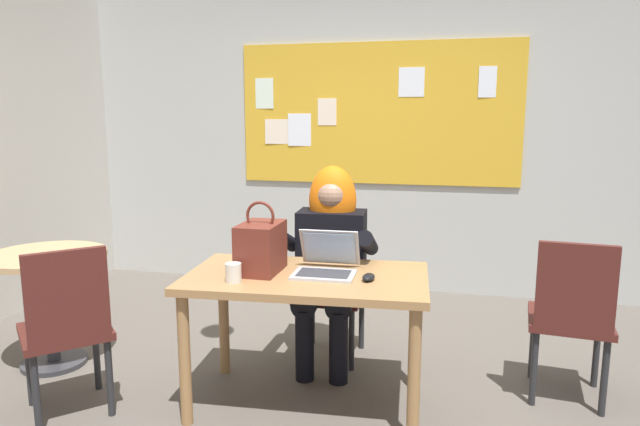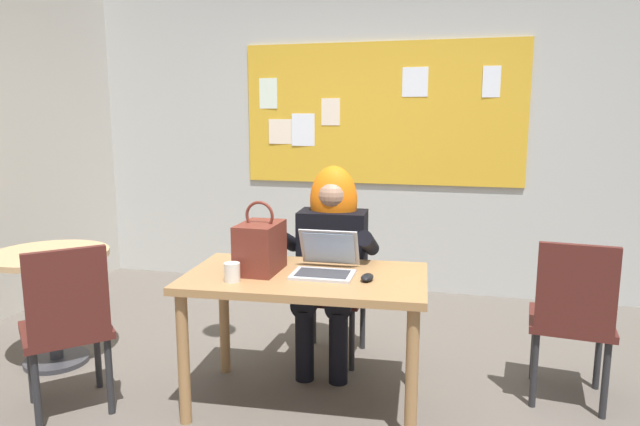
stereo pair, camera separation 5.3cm
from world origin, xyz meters
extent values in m
plane|color=#5B544C|center=(0.00, 0.00, 0.00)|extent=(24.00, 24.00, 0.00)
cube|color=#B2B2AD|center=(0.00, 2.17, 1.44)|extent=(5.39, 0.10, 2.88)
cube|color=gold|center=(0.00, 2.11, 1.55)|extent=(2.40, 0.02, 1.20)
cube|color=white|center=(-0.68, 2.10, 1.41)|extent=(0.23, 0.01, 0.28)
cube|color=#F4E0C6|center=(-0.44, 2.10, 1.57)|extent=(0.17, 0.00, 0.23)
cube|color=white|center=(0.28, 2.10, 1.81)|extent=(0.21, 0.01, 0.24)
cube|color=white|center=(0.90, 2.10, 1.81)|extent=(0.14, 0.01, 0.25)
cube|color=#F4E0C6|center=(-0.89, 2.10, 1.39)|extent=(0.23, 0.01, 0.22)
cube|color=white|center=(-1.01, 2.10, 1.73)|extent=(0.17, 0.01, 0.27)
cube|color=#A37547|center=(-0.06, -0.04, 0.70)|extent=(1.29, 0.79, 0.04)
cylinder|color=#A37547|center=(-0.60, -0.37, 0.34)|extent=(0.06, 0.06, 0.68)
cylinder|color=#A37547|center=(0.52, -0.29, 0.34)|extent=(0.06, 0.06, 0.68)
cylinder|color=#A37547|center=(-0.65, 0.22, 0.34)|extent=(0.06, 0.06, 0.68)
cylinder|color=#A37547|center=(0.48, 0.30, 0.34)|extent=(0.06, 0.06, 0.68)
cube|color=#4C1E19|center=(-0.07, 0.60, 0.41)|extent=(0.43, 0.43, 0.04)
cube|color=#4C1E19|center=(-0.07, 0.79, 0.66)|extent=(0.38, 0.05, 0.45)
cylinder|color=#262628|center=(0.09, 0.42, 0.20)|extent=(0.04, 0.04, 0.39)
cylinder|color=#262628|center=(-0.25, 0.43, 0.20)|extent=(0.04, 0.04, 0.39)
cylinder|color=#262628|center=(0.10, 0.76, 0.20)|extent=(0.04, 0.04, 0.39)
cylinder|color=#262628|center=(-0.24, 0.77, 0.20)|extent=(0.04, 0.04, 0.39)
cylinder|color=black|center=(0.05, 0.25, 0.22)|extent=(0.11, 0.11, 0.43)
cylinder|color=black|center=(-0.15, 0.23, 0.22)|extent=(0.11, 0.11, 0.43)
cylinder|color=black|center=(0.04, 0.41, 0.46)|extent=(0.17, 0.43, 0.15)
cylinder|color=black|center=(-0.16, 0.40, 0.46)|extent=(0.17, 0.43, 0.15)
cube|color=black|center=(-0.07, 0.62, 0.69)|extent=(0.43, 0.28, 0.52)
cylinder|color=black|center=(0.19, 0.40, 0.80)|extent=(0.12, 0.47, 0.24)
cylinder|color=black|center=(-0.31, 0.37, 0.80)|extent=(0.12, 0.47, 0.24)
sphere|color=#A37A60|center=(-0.07, 0.62, 1.05)|extent=(0.20, 0.20, 0.20)
ellipsoid|color=orange|center=(-0.07, 0.65, 1.01)|extent=(0.31, 0.24, 0.44)
cube|color=#B7B7BC|center=(0.03, -0.04, 0.73)|extent=(0.32, 0.24, 0.01)
cube|color=#333338|center=(0.03, -0.04, 0.74)|extent=(0.27, 0.17, 0.00)
cube|color=#B7B7BC|center=(0.02, 0.12, 0.84)|extent=(0.32, 0.12, 0.20)
cube|color=#99B7E0|center=(0.02, 0.11, 0.83)|extent=(0.28, 0.10, 0.18)
ellipsoid|color=black|center=(0.27, -0.07, 0.74)|extent=(0.07, 0.11, 0.03)
cube|color=maroon|center=(-0.31, -0.04, 0.85)|extent=(0.20, 0.30, 0.26)
torus|color=maroon|center=(-0.31, -0.04, 1.02)|extent=(0.16, 0.02, 0.16)
cylinder|color=silver|center=(-0.38, -0.25, 0.77)|extent=(0.08, 0.08, 0.09)
cylinder|color=tan|center=(-1.73, 0.07, 0.70)|extent=(0.71, 0.71, 0.03)
cylinder|color=#333338|center=(-1.73, 0.07, 0.36)|extent=(0.08, 0.08, 0.65)
cylinder|color=#333338|center=(-1.73, 0.07, 0.01)|extent=(0.39, 0.39, 0.03)
cube|color=#4C1E19|center=(-1.26, -0.39, 0.44)|extent=(0.59, 0.59, 0.04)
cube|color=#4C1E19|center=(-1.13, -0.52, 0.68)|extent=(0.29, 0.30, 0.45)
cylinder|color=#262628|center=(-1.50, -0.39, 0.21)|extent=(0.04, 0.04, 0.42)
cylinder|color=#262628|center=(-1.27, -0.15, 0.21)|extent=(0.04, 0.04, 0.42)
cylinder|color=#262628|center=(-1.26, -0.63, 0.21)|extent=(0.04, 0.04, 0.42)
cylinder|color=#262628|center=(-1.02, -0.39, 0.21)|extent=(0.04, 0.04, 0.42)
cube|color=#4C1E19|center=(1.30, 0.39, 0.44)|extent=(0.46, 0.46, 0.04)
cube|color=#4C1E19|center=(1.28, 0.20, 0.68)|extent=(0.38, 0.08, 0.45)
cylinder|color=#262628|center=(1.15, 0.57, 0.21)|extent=(0.04, 0.04, 0.42)
cylinder|color=#262628|center=(1.49, 0.54, 0.21)|extent=(0.04, 0.04, 0.42)
cylinder|color=#262628|center=(1.12, 0.24, 0.21)|extent=(0.04, 0.04, 0.42)
cylinder|color=#262628|center=(1.46, 0.20, 0.21)|extent=(0.04, 0.04, 0.42)
camera|label=1|loc=(0.66, -2.77, 1.54)|focal=31.63mm
camera|label=2|loc=(0.71, -2.76, 1.54)|focal=31.63mm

